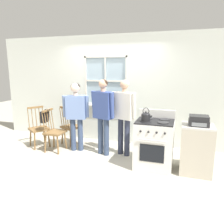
{
  "coord_description": "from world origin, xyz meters",
  "views": [
    {
      "loc": [
        1.69,
        -3.85,
        1.9
      ],
      "look_at": [
        0.31,
        0.35,
        1.0
      ],
      "focal_mm": 35.0,
      "sensor_mm": 36.0,
      "label": 1
    }
  ],
  "objects_px": {
    "chair_by_window": "(54,132)",
    "chair_near_wall": "(39,129)",
    "person_elderly_left": "(76,110)",
    "stereo": "(199,121)",
    "kettle": "(146,116)",
    "person_teen_center": "(103,110)",
    "handbag": "(45,116)",
    "potted_plant": "(112,102)",
    "chair_center_cluster": "(71,127)",
    "side_counter": "(196,149)",
    "person_adult_right": "(124,111)",
    "stove": "(154,143)"
  },
  "relations": [
    {
      "from": "chair_by_window",
      "to": "side_counter",
      "type": "bearing_deg",
      "value": -93.01
    },
    {
      "from": "person_adult_right",
      "to": "kettle",
      "type": "relative_size",
      "value": 6.67
    },
    {
      "from": "chair_center_cluster",
      "to": "kettle",
      "type": "bearing_deg",
      "value": -176.94
    },
    {
      "from": "handbag",
      "to": "person_adult_right",
      "type": "bearing_deg",
      "value": 8.39
    },
    {
      "from": "potted_plant",
      "to": "stereo",
      "type": "xyz_separation_m",
      "value": [
        1.99,
        -1.16,
        -0.07
      ]
    },
    {
      "from": "chair_center_cluster",
      "to": "kettle",
      "type": "relative_size",
      "value": 3.93
    },
    {
      "from": "kettle",
      "to": "person_elderly_left",
      "type": "bearing_deg",
      "value": 164.82
    },
    {
      "from": "person_elderly_left",
      "to": "potted_plant",
      "type": "relative_size",
      "value": 4.88
    },
    {
      "from": "chair_by_window",
      "to": "chair_near_wall",
      "type": "xyz_separation_m",
      "value": [
        -0.53,
        0.14,
        0.0
      ]
    },
    {
      "from": "chair_center_cluster",
      "to": "person_elderly_left",
      "type": "distance_m",
      "value": 0.7
    },
    {
      "from": "chair_near_wall",
      "to": "person_elderly_left",
      "type": "distance_m",
      "value": 1.13
    },
    {
      "from": "person_adult_right",
      "to": "stereo",
      "type": "bearing_deg",
      "value": 2.98
    },
    {
      "from": "kettle",
      "to": "person_teen_center",
      "type": "bearing_deg",
      "value": 157.27
    },
    {
      "from": "chair_by_window",
      "to": "person_teen_center",
      "type": "bearing_deg",
      "value": -83.03
    },
    {
      "from": "person_elderly_left",
      "to": "handbag",
      "type": "height_order",
      "value": "person_elderly_left"
    },
    {
      "from": "chair_by_window",
      "to": "chair_near_wall",
      "type": "relative_size",
      "value": 1.0
    },
    {
      "from": "handbag",
      "to": "side_counter",
      "type": "distance_m",
      "value": 3.31
    },
    {
      "from": "chair_center_cluster",
      "to": "kettle",
      "type": "distance_m",
      "value": 2.22
    },
    {
      "from": "kettle",
      "to": "side_counter",
      "type": "bearing_deg",
      "value": 7.48
    },
    {
      "from": "person_adult_right",
      "to": "potted_plant",
      "type": "xyz_separation_m",
      "value": [
        -0.51,
        0.72,
        0.06
      ]
    },
    {
      "from": "kettle",
      "to": "potted_plant",
      "type": "distance_m",
      "value": 1.65
    },
    {
      "from": "chair_near_wall",
      "to": "kettle",
      "type": "distance_m",
      "value": 2.76
    },
    {
      "from": "chair_by_window",
      "to": "potted_plant",
      "type": "relative_size",
      "value": 3.03
    },
    {
      "from": "potted_plant",
      "to": "handbag",
      "type": "xyz_separation_m",
      "value": [
        -1.3,
        -0.99,
        -0.26
      ]
    },
    {
      "from": "chair_near_wall",
      "to": "stove",
      "type": "xyz_separation_m",
      "value": [
        2.82,
        -0.28,
        0.03
      ]
    },
    {
      "from": "person_elderly_left",
      "to": "stereo",
      "type": "bearing_deg",
      "value": -23.14
    },
    {
      "from": "potted_plant",
      "to": "handbag",
      "type": "bearing_deg",
      "value": -142.71
    },
    {
      "from": "kettle",
      "to": "handbag",
      "type": "bearing_deg",
      "value": 173.53
    },
    {
      "from": "potted_plant",
      "to": "stereo",
      "type": "distance_m",
      "value": 2.3
    },
    {
      "from": "person_adult_right",
      "to": "side_counter",
      "type": "distance_m",
      "value": 1.62
    },
    {
      "from": "person_teen_center",
      "to": "stove",
      "type": "height_order",
      "value": "person_teen_center"
    },
    {
      "from": "chair_center_cluster",
      "to": "side_counter",
      "type": "xyz_separation_m",
      "value": [
        2.92,
        -0.66,
        0.01
      ]
    },
    {
      "from": "chair_near_wall",
      "to": "person_elderly_left",
      "type": "bearing_deg",
      "value": -52.6
    },
    {
      "from": "chair_by_window",
      "to": "person_teen_center",
      "type": "relative_size",
      "value": 0.59
    },
    {
      "from": "chair_by_window",
      "to": "stereo",
      "type": "bearing_deg",
      "value": -93.4
    },
    {
      "from": "chair_near_wall",
      "to": "potted_plant",
      "type": "bearing_deg",
      "value": -26.82
    },
    {
      "from": "kettle",
      "to": "handbag",
      "type": "relative_size",
      "value": 0.8
    },
    {
      "from": "chair_near_wall",
      "to": "person_adult_right",
      "type": "xyz_separation_m",
      "value": [
        2.11,
        0.13,
        0.55
      ]
    },
    {
      "from": "kettle",
      "to": "potted_plant",
      "type": "height_order",
      "value": "potted_plant"
    },
    {
      "from": "chair_by_window",
      "to": "chair_near_wall",
      "type": "distance_m",
      "value": 0.55
    },
    {
      "from": "chair_near_wall",
      "to": "person_teen_center",
      "type": "relative_size",
      "value": 0.59
    },
    {
      "from": "person_teen_center",
      "to": "potted_plant",
      "type": "distance_m",
      "value": 0.85
    },
    {
      "from": "chair_by_window",
      "to": "person_teen_center",
      "type": "distance_m",
      "value": 1.28
    },
    {
      "from": "chair_center_cluster",
      "to": "handbag",
      "type": "xyz_separation_m",
      "value": [
        -0.37,
        -0.51,
        0.36
      ]
    },
    {
      "from": "stove",
      "to": "person_elderly_left",
      "type": "bearing_deg",
      "value": 170.05
    },
    {
      "from": "person_adult_right",
      "to": "person_teen_center",
      "type": "bearing_deg",
      "value": -144.72
    },
    {
      "from": "potted_plant",
      "to": "handbag",
      "type": "distance_m",
      "value": 1.66
    },
    {
      "from": "person_teen_center",
      "to": "handbag",
      "type": "height_order",
      "value": "person_teen_center"
    },
    {
      "from": "handbag",
      "to": "kettle",
      "type": "bearing_deg",
      "value": -6.47
    },
    {
      "from": "person_elderly_left",
      "to": "handbag",
      "type": "relative_size",
      "value": 5.1
    }
  ]
}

